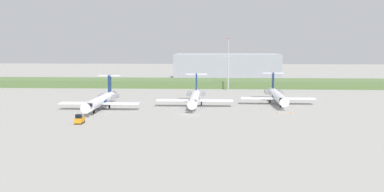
# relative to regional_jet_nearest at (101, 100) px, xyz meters

# --- Properties ---
(ground_plane) EXTENTS (500.00, 500.00, 0.00)m
(ground_plane) POSITION_rel_regional_jet_nearest_xyz_m (25.65, 22.62, -2.54)
(ground_plane) COLOR #9E9B96
(grass_berm) EXTENTS (320.00, 20.00, 3.06)m
(grass_berm) POSITION_rel_regional_jet_nearest_xyz_m (25.65, 66.55, -1.01)
(grass_berm) COLOR #597542
(grass_berm) RESTS_ON ground
(regional_jet_nearest) EXTENTS (22.81, 31.00, 9.00)m
(regional_jet_nearest) POSITION_rel_regional_jet_nearest_xyz_m (0.00, 0.00, 0.00)
(regional_jet_nearest) COLOR white
(regional_jet_nearest) RESTS_ON ground
(regional_jet_second) EXTENTS (22.81, 31.00, 9.00)m
(regional_jet_second) POSITION_rel_regional_jet_nearest_xyz_m (26.50, 7.88, 0.00)
(regional_jet_second) COLOR white
(regional_jet_second) RESTS_ON ground
(regional_jet_third) EXTENTS (22.81, 31.00, 9.00)m
(regional_jet_third) POSITION_rel_regional_jet_nearest_xyz_m (51.81, 13.97, 0.00)
(regional_jet_third) COLOR white
(regional_jet_third) RESTS_ON ground
(antenna_mast) EXTENTS (4.40, 0.50, 20.75)m
(antenna_mast) POSITION_rel_regional_jet_nearest_xyz_m (37.71, 52.13, 6.12)
(antenna_mast) COLOR #B2B2B7
(antenna_mast) RESTS_ON ground
(distant_hangar) EXTENTS (52.20, 28.60, 13.19)m
(distant_hangar) POSITION_rel_regional_jet_nearest_xyz_m (38.30, 103.26, 4.06)
(distant_hangar) COLOR #9EA3AD
(distant_hangar) RESTS_ON ground
(baggage_tug) EXTENTS (1.72, 3.20, 2.30)m
(baggage_tug) POSITION_rel_regional_jet_nearest_xyz_m (0.85, -23.37, -1.53)
(baggage_tug) COLOR orange
(baggage_tug) RESTS_ON ground
(safety_cone_front_marker) EXTENTS (0.44, 0.44, 0.55)m
(safety_cone_front_marker) POSITION_rel_regional_jet_nearest_xyz_m (49.32, -5.15, -2.26)
(safety_cone_front_marker) COLOR orange
(safety_cone_front_marker) RESTS_ON ground
(safety_cone_mid_marker) EXTENTS (0.44, 0.44, 0.55)m
(safety_cone_mid_marker) POSITION_rel_regional_jet_nearest_xyz_m (52.88, -4.97, -2.26)
(safety_cone_mid_marker) COLOR orange
(safety_cone_mid_marker) RESTS_ON ground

